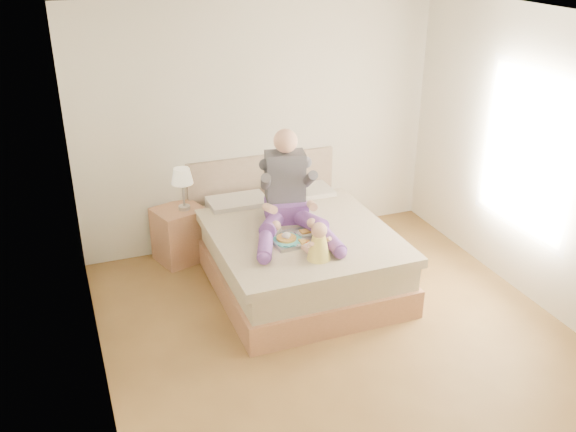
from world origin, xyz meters
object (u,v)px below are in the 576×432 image
object	(u,v)px
adult	(288,199)
tray	(296,237)
nightstand	(180,234)
baby	(318,244)
bed	(294,249)

from	to	relation	value
adult	tray	world-z (taller)	adult
nightstand	baby	size ratio (longest dim) A/B	1.69
baby	adult	bearing A→B (deg)	79.01
bed	tray	bearing A→B (deg)	-108.58
nightstand	baby	world-z (taller)	baby
nightstand	adult	world-z (taller)	adult
bed	nightstand	bearing A→B (deg)	141.48
tray	baby	xyz separation A→B (m)	(0.05, -0.41, 0.11)
bed	nightstand	size ratio (longest dim) A/B	3.66
adult	baby	xyz separation A→B (m)	(-0.00, -0.74, -0.14)
nightstand	tray	bearing A→B (deg)	-70.03
tray	baby	distance (m)	0.43
bed	adult	xyz separation A→B (m)	(-0.06, -0.01, 0.57)
nightstand	adult	bearing A→B (deg)	-58.47
tray	baby	world-z (taller)	baby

